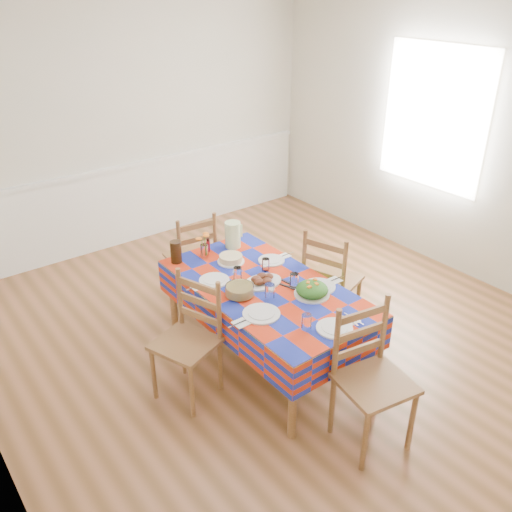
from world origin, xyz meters
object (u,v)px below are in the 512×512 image
(chair_near, at_px, (371,379))
(green_pitcher, at_px, (233,235))
(chair_right, at_px, (330,282))
(chair_far, at_px, (193,258))
(meat_platter, at_px, (262,280))
(chair_left, at_px, (189,340))
(tea_pitcher, at_px, (176,252))
(dining_table, at_px, (266,294))

(chair_near, bearing_deg, green_pitcher, 94.44)
(chair_right, bearing_deg, chair_far, 13.65)
(meat_platter, height_order, chair_left, chair_left)
(chair_far, height_order, chair_right, chair_right)
(tea_pitcher, relative_size, chair_left, 0.20)
(chair_near, xyz_separation_m, chair_far, (-0.01, 2.15, -0.03))
(chair_right, bearing_deg, dining_table, 70.33)
(meat_platter, distance_m, green_pitcher, 0.68)
(dining_table, relative_size, green_pitcher, 7.44)
(tea_pitcher, bearing_deg, dining_table, -65.26)
(green_pitcher, distance_m, chair_left, 1.15)
(green_pitcher, distance_m, tea_pitcher, 0.53)
(tea_pitcher, distance_m, chair_far, 0.57)
(meat_platter, relative_size, chair_far, 0.35)
(green_pitcher, height_order, tea_pitcher, green_pitcher)
(dining_table, bearing_deg, green_pitcher, 75.07)
(tea_pitcher, height_order, chair_right, chair_right)
(green_pitcher, distance_m, chair_right, 0.92)
(chair_far, bearing_deg, chair_left, 63.77)
(chair_left, bearing_deg, green_pitcher, 108.10)
(tea_pitcher, relative_size, chair_far, 0.20)
(dining_table, bearing_deg, chair_right, -1.17)
(green_pitcher, height_order, chair_right, chair_right)
(dining_table, xyz_separation_m, meat_platter, (0.00, 0.05, 0.10))
(meat_platter, bearing_deg, tea_pitcher, 116.41)
(meat_platter, relative_size, chair_right, 0.33)
(tea_pitcher, xyz_separation_m, chair_left, (-0.34, -0.73, -0.30))
(chair_near, relative_size, chair_left, 1.06)
(tea_pitcher, height_order, chair_far, chair_far)
(green_pitcher, relative_size, chair_right, 0.24)
(meat_platter, relative_size, chair_near, 0.32)
(dining_table, distance_m, tea_pitcher, 0.84)
(tea_pitcher, relative_size, chair_right, 0.19)
(meat_platter, distance_m, tea_pitcher, 0.79)
(dining_table, bearing_deg, chair_far, 90.25)
(green_pitcher, bearing_deg, chair_near, -95.71)
(chair_right, bearing_deg, tea_pitcher, 34.90)
(dining_table, distance_m, meat_platter, 0.11)
(green_pitcher, xyz_separation_m, chair_near, (-0.18, -1.77, -0.30))
(meat_platter, bearing_deg, chair_left, -177.36)
(dining_table, distance_m, green_pitcher, 0.74)
(meat_platter, xyz_separation_m, chair_far, (-0.01, 1.03, -0.24))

